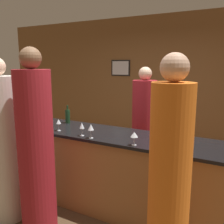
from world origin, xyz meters
TOP-DOWN VIEW (x-y plane):
  - ground_plane at (0.00, 0.00)m, footprint 14.00×14.00m
  - back_wall at (-0.00, 2.37)m, footprint 8.00×0.08m
  - bar_counter at (0.00, 0.00)m, footprint 3.20×0.70m
  - bartender at (0.28, 0.79)m, footprint 0.36×0.36m
  - guest_0 at (1.10, -0.78)m, footprint 0.33×0.33m
  - guest_1 at (-0.35, -0.75)m, footprint 0.39×0.39m
  - guest_2 at (-0.84, -0.79)m, footprint 0.38×0.38m
  - wine_bottle_0 at (-0.67, 0.19)m, footprint 0.07×0.07m
  - wine_glass_0 at (1.07, -0.15)m, footprint 0.06×0.06m
  - wine_glass_1 at (-0.10, -0.25)m, footprint 0.06×0.06m
  - wine_glass_2 at (-0.50, -0.20)m, footprint 0.06×0.06m
  - wine_glass_3 at (0.05, -0.28)m, footprint 0.07×0.07m
  - wine_glass_4 at (0.58, -0.28)m, footprint 0.08×0.08m

SIDE VIEW (x-z plane):
  - ground_plane at x=0.00m, z-range 0.00..0.00m
  - bar_counter at x=0.00m, z-range 0.00..0.99m
  - bartender at x=0.28m, z-range -0.07..1.73m
  - guest_2 at x=-0.84m, z-range -0.07..1.84m
  - guest_0 at x=1.10m, z-range -0.06..1.86m
  - guest_1 at x=-0.35m, z-range -0.07..1.93m
  - wine_bottle_0 at x=-0.67m, z-range 0.96..1.22m
  - wine_glass_4 at x=0.58m, z-range 1.03..1.18m
  - wine_glass_2 at x=-0.50m, z-range 1.03..1.18m
  - wine_glass_0 at x=1.07m, z-range 1.03..1.18m
  - wine_glass_1 at x=-0.10m, z-range 1.03..1.19m
  - wine_glass_3 at x=0.05m, z-range 1.03..1.20m
  - back_wall at x=0.00m, z-range 0.00..2.80m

